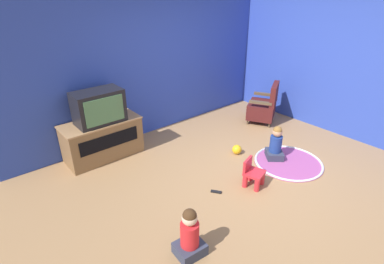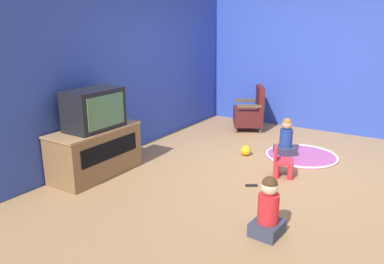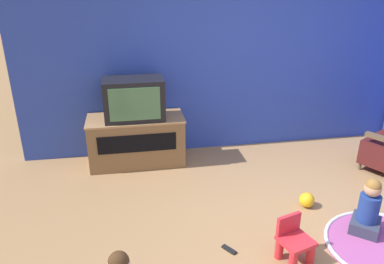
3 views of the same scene
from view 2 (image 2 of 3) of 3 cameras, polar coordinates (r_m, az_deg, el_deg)
name	(u,v)px [view 2 (image 2 of 3)]	position (r m, az deg, el deg)	size (l,w,h in m)	color
ground_plane	(268,167)	(5.44, 11.45, -5.19)	(30.00, 30.00, 0.00)	#9E754C
wall_back	(132,66)	(6.02, -9.08, 9.87)	(5.45, 0.12, 2.63)	#2D47B2
wall_right	(340,61)	(7.33, 21.65, 10.04)	(0.12, 5.26, 2.63)	#2D47B2
tv_cabinet	(95,151)	(5.12, -14.50, -2.79)	(1.24, 0.56, 0.64)	brown
television	(94,109)	(4.95, -14.68, 3.36)	(0.75, 0.44, 0.52)	black
black_armchair	(250,112)	(7.21, 8.83, 2.96)	(0.78, 0.75, 0.83)	brown
yellow_kid_chair	(282,164)	(5.10, 13.59, -4.71)	(0.33, 0.32, 0.40)	red
play_mat	(302,156)	(5.98, 16.36, -3.47)	(1.09, 1.09, 0.04)	#A54C8C
child_watching_left	(268,210)	(3.67, 11.53, -11.57)	(0.33, 0.29, 0.60)	#33384C
child_watching_center	(286,139)	(5.92, 14.13, -1.03)	(0.39, 0.39, 0.58)	#33384C
toy_ball	(246,150)	(5.81, 8.19, -2.79)	(0.16, 0.16, 0.16)	yellow
remote_control	(251,185)	(4.77, 9.05, -8.05)	(0.12, 0.15, 0.02)	black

